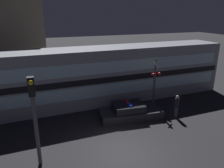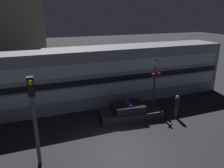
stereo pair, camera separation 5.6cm
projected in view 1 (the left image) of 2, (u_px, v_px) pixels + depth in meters
name	position (u px, v px, depth m)	size (l,w,h in m)	color
ground_plane	(123.00, 154.00, 11.73)	(120.00, 120.00, 0.00)	black
train	(96.00, 76.00, 18.06)	(23.15, 3.03, 4.57)	gray
police_car	(130.00, 112.00, 15.70)	(4.62, 2.40, 1.21)	black
pedestrian	(177.00, 106.00, 15.60)	(0.29, 0.29, 1.71)	#3F384C
crossing_signal_near	(155.00, 81.00, 16.81)	(0.80, 0.36, 4.02)	#4C4C51
traffic_light_corner	(34.00, 113.00, 10.14)	(0.30, 0.46, 4.56)	#4C4C51
building_left	(5.00, 33.00, 22.20)	(7.50, 5.21, 10.59)	#726656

